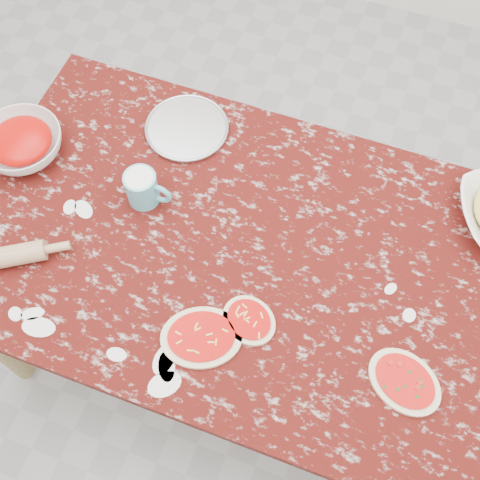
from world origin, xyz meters
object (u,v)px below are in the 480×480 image
object	(u,v)px
worktable	(240,261)
sauce_bowl	(22,144)
pizza_tray	(187,129)
flour_mug	(143,188)

from	to	relation	value
worktable	sauce_bowl	distance (m)	0.75
pizza_tray	flour_mug	world-z (taller)	flour_mug
sauce_bowl	worktable	bearing A→B (deg)	-6.55
worktable	pizza_tray	xyz separation A→B (m)	(-0.30, 0.34, 0.09)
sauce_bowl	flour_mug	distance (m)	0.42
worktable	sauce_bowl	size ratio (longest dim) A/B	6.33
flour_mug	sauce_bowl	bearing A→B (deg)	176.35
pizza_tray	sauce_bowl	distance (m)	0.50
worktable	pizza_tray	bearing A→B (deg)	132.06
pizza_tray	sauce_bowl	xyz separation A→B (m)	(-0.44, -0.25, 0.03)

